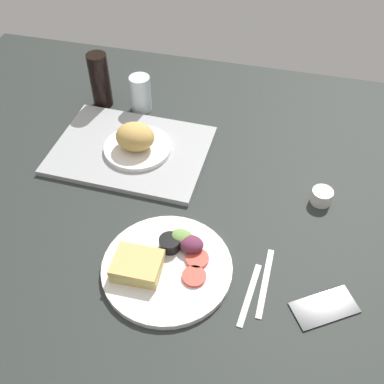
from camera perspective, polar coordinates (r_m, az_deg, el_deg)
name	(u,v)px	position (r cm, az deg, el deg)	size (l,w,h in cm)	color
ground_plane	(182,213)	(122.80, -1.25, -2.59)	(190.00, 150.00, 3.00)	#282D2B
serving_tray	(131,150)	(138.28, -7.61, 5.17)	(45.00, 33.00, 1.60)	#9EA0A3
bread_plate_near	(136,141)	(134.69, -6.96, 6.31)	(19.91, 19.91, 9.08)	white
plate_with_salad	(165,264)	(109.11, -3.41, -8.91)	(30.85, 30.85, 5.40)	white
drinking_glass	(141,93)	(151.99, -6.41, 12.09)	(6.66, 6.66, 11.96)	silver
soda_bottle	(100,80)	(154.53, -11.37, 13.46)	(6.40, 6.40, 18.19)	black
espresso_cup	(322,196)	(126.77, 15.83, -0.53)	(5.60, 5.60, 4.00)	silver
fork	(250,294)	(106.92, 7.17, -12.51)	(17.00, 1.40, 0.50)	#B7B7BC
knife	(265,282)	(109.09, 9.09, -11.03)	(19.00, 1.40, 0.50)	#B7B7BC
cell_phone	(325,307)	(108.36, 16.17, -13.61)	(14.40, 7.20, 0.80)	black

